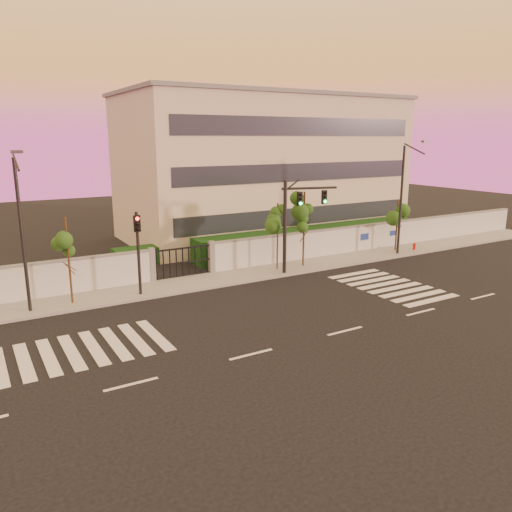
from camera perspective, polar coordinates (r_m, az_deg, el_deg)
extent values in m
plane|color=black|center=(23.55, 10.14, -8.44)|extent=(120.00, 120.00, 0.00)
cube|color=gray|center=(31.75, -2.26, -2.33)|extent=(60.00, 3.00, 0.15)
cube|color=silver|center=(41.31, 14.69, 2.25)|extent=(31.00, 0.30, 2.00)
cube|color=slate|center=(41.12, 14.78, 3.70)|extent=(31.00, 0.36, 0.12)
cube|color=slate|center=(30.90, -11.80, -1.08)|extent=(0.35, 0.35, 2.20)
cube|color=slate|center=(32.35, -5.10, -0.20)|extent=(0.35, 0.35, 2.20)
cube|color=black|center=(39.59, 6.47, 1.99)|extent=(20.00, 2.00, 1.80)
cube|color=black|center=(36.24, -11.36, 0.26)|extent=(6.00, 1.50, 1.20)
cube|color=beige|center=(45.10, 0.82, 10.00)|extent=(24.00, 12.00, 12.00)
cube|color=#262D38|center=(40.48, 5.27, 4.57)|extent=(22.00, 0.08, 1.40)
cube|color=#262D38|center=(40.10, 5.38, 9.52)|extent=(22.00, 0.08, 1.40)
cube|color=#262D38|center=(40.02, 5.49, 14.53)|extent=(22.00, 0.08, 1.40)
cube|color=slate|center=(45.15, 0.85, 17.75)|extent=(24.40, 12.40, 0.30)
cube|color=silver|center=(22.22, -24.97, -10.89)|extent=(0.50, 4.00, 0.02)
cube|color=silver|center=(22.30, -22.64, -10.57)|extent=(0.50, 4.00, 0.02)
cube|color=silver|center=(22.40, -20.33, -10.24)|extent=(0.50, 4.00, 0.02)
cube|color=silver|center=(22.55, -18.06, -9.90)|extent=(0.50, 4.00, 0.02)
cube|color=silver|center=(22.73, -15.82, -9.55)|extent=(0.50, 4.00, 0.02)
cube|color=silver|center=(22.94, -13.63, -9.19)|extent=(0.50, 4.00, 0.02)
cube|color=silver|center=(23.19, -11.49, -8.83)|extent=(0.50, 4.00, 0.02)
cube|color=silver|center=(28.98, 19.45, -4.79)|extent=(4.00, 0.50, 0.02)
cube|color=silver|center=(29.53, 18.12, -4.35)|extent=(4.00, 0.50, 0.02)
cube|color=silver|center=(30.10, 16.84, -3.93)|extent=(4.00, 0.50, 0.02)
cube|color=silver|center=(30.68, 15.61, -3.52)|extent=(4.00, 0.50, 0.02)
cube|color=silver|center=(31.27, 14.43, -3.12)|extent=(4.00, 0.50, 0.02)
cube|color=silver|center=(31.89, 13.29, -2.74)|extent=(4.00, 0.50, 0.02)
cube|color=silver|center=(32.51, 12.20, -2.37)|extent=(4.00, 0.50, 0.02)
cube|color=silver|center=(33.15, 11.15, -2.01)|extent=(4.00, 0.50, 0.02)
cube|color=silver|center=(19.10, -14.07, -14.04)|extent=(2.00, 0.15, 0.01)
cube|color=silver|center=(20.84, -0.57, -11.18)|extent=(2.00, 0.15, 0.01)
cube|color=silver|center=(23.54, 10.14, -8.43)|extent=(2.00, 0.15, 0.01)
cube|color=silver|center=(26.91, 18.30, -6.10)|extent=(2.00, 0.15, 0.01)
cube|color=silver|center=(30.72, 24.50, -4.23)|extent=(2.00, 0.15, 0.01)
cylinder|color=#382314|center=(27.68, -20.59, -0.64)|extent=(0.11, 0.11, 4.74)
sphere|color=#1C3F12|center=(27.39, -20.83, 2.25)|extent=(1.02, 1.02, 1.02)
sphere|color=#1C3F12|center=(27.76, -20.13, 0.94)|extent=(0.78, 0.78, 0.78)
sphere|color=#1C3F12|center=(27.30, -21.27, 1.16)|extent=(0.74, 0.74, 0.74)
cylinder|color=#382314|center=(32.75, 2.47, 2.10)|extent=(0.11, 0.11, 4.53)
sphere|color=#1C3F12|center=(32.52, 2.49, 4.45)|extent=(1.00, 1.00, 1.00)
sphere|color=#1C3F12|center=(32.95, 2.77, 3.37)|extent=(0.76, 0.76, 0.76)
sphere|color=#1C3F12|center=(32.33, 2.21, 3.59)|extent=(0.73, 0.73, 0.73)
cylinder|color=#382314|center=(33.73, 5.48, 2.94)|extent=(0.13, 0.13, 5.17)
sphere|color=#1C3F12|center=(33.48, 5.54, 5.55)|extent=(1.18, 1.18, 1.18)
sphere|color=#1C3F12|center=(33.99, 5.81, 4.34)|extent=(0.90, 0.90, 0.90)
sphere|color=#1C3F12|center=(33.24, 5.23, 4.60)|extent=(0.86, 0.86, 0.86)
cylinder|color=#382314|center=(39.88, 15.79, 3.29)|extent=(0.13, 0.13, 4.04)
sphere|color=#1C3F12|center=(39.70, 15.90, 5.01)|extent=(1.15, 1.15, 1.15)
sphere|color=#1C3F12|center=(40.19, 15.99, 4.23)|extent=(0.88, 0.88, 0.88)
sphere|color=#1C3F12|center=(39.42, 15.71, 4.37)|extent=(0.84, 0.84, 0.84)
cylinder|color=black|center=(31.73, 3.31, 3.16)|extent=(0.24, 0.24, 6.10)
cylinder|color=black|center=(32.46, 6.14, 7.72)|extent=(3.64, 1.16, 0.16)
cube|color=black|center=(32.03, 5.02, 6.52)|extent=(0.34, 0.18, 0.88)
sphere|color=#0CF259|center=(31.97, 5.13, 6.01)|extent=(0.20, 0.20, 0.20)
cube|color=black|center=(33.20, 7.81, 6.69)|extent=(0.34, 0.18, 0.88)
sphere|color=#0CF259|center=(33.15, 7.91, 6.20)|extent=(0.20, 0.20, 0.20)
cylinder|color=black|center=(28.12, -13.28, 0.12)|extent=(0.17, 0.17, 4.78)
cube|color=black|center=(27.73, -13.44, 3.62)|extent=(0.37, 0.19, 0.96)
sphere|color=red|center=(27.58, -13.40, 4.20)|extent=(0.21, 0.21, 0.21)
cylinder|color=black|center=(26.90, -25.14, 1.86)|extent=(0.17, 0.17, 7.77)
cylinder|color=black|center=(25.62, -25.75, 9.64)|extent=(0.10, 1.86, 0.76)
cube|color=#3F3F44|center=(24.74, -25.67, 10.69)|extent=(0.49, 0.24, 0.15)
cylinder|color=black|center=(38.47, 16.22, 5.97)|extent=(0.18, 0.18, 8.10)
cylinder|color=black|center=(37.58, 17.64, 11.61)|extent=(0.10, 1.94, 0.79)
cube|color=#3F3F44|center=(36.97, 18.76, 12.29)|extent=(0.51, 0.25, 0.15)
cylinder|color=red|center=(40.79, 17.62, 0.82)|extent=(0.21, 0.21, 0.47)
cylinder|color=red|center=(40.74, 17.65, 1.21)|extent=(0.26, 0.26, 0.09)
sphere|color=red|center=(40.72, 17.66, 1.35)|extent=(0.17, 0.17, 0.17)
cylinder|color=red|center=(40.77, 17.63, 0.95)|extent=(0.26, 0.10, 0.09)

